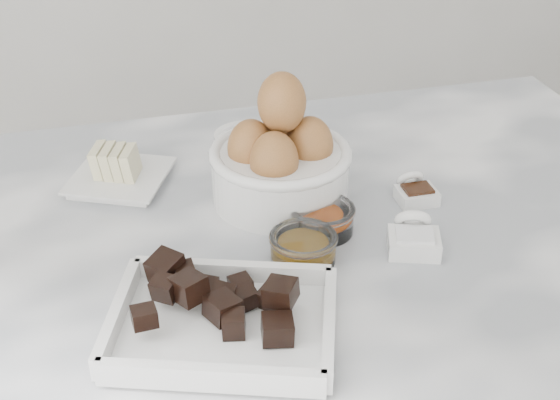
# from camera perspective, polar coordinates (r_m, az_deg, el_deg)

# --- Properties ---
(marble_slab) EXTENTS (1.20, 0.80, 0.04)m
(marble_slab) POSITION_cam_1_polar(r_m,az_deg,el_deg) (1.00, -0.68, -3.97)
(marble_slab) COLOR white
(marble_slab) RESTS_ON cabinet
(chocolate_dish) EXTENTS (0.28, 0.25, 0.06)m
(chocolate_dish) POSITION_cam_1_polar(r_m,az_deg,el_deg) (0.83, -4.24, -8.55)
(chocolate_dish) COLOR white
(chocolate_dish) RESTS_ON marble_slab
(butter_plate) EXTENTS (0.17, 0.17, 0.05)m
(butter_plate) POSITION_cam_1_polar(r_m,az_deg,el_deg) (1.12, -11.78, 2.05)
(butter_plate) COLOR white
(butter_plate) RESTS_ON marble_slab
(sugar_ramekin) EXTENTS (0.09, 0.09, 0.05)m
(sugar_ramekin) POSITION_cam_1_polar(r_m,az_deg,el_deg) (1.13, -2.49, 3.71)
(sugar_ramekin) COLOR white
(sugar_ramekin) RESTS_ON marble_slab
(egg_bowl) EXTENTS (0.19, 0.19, 0.18)m
(egg_bowl) POSITION_cam_1_polar(r_m,az_deg,el_deg) (1.04, 0.03, 2.93)
(egg_bowl) COLOR white
(egg_bowl) RESTS_ON marble_slab
(honey_bowl) EXTENTS (0.08, 0.08, 0.04)m
(honey_bowl) POSITION_cam_1_polar(r_m,az_deg,el_deg) (0.94, 1.71, -3.46)
(honey_bowl) COLOR white
(honey_bowl) RESTS_ON marble_slab
(zest_bowl) EXTENTS (0.08, 0.08, 0.04)m
(zest_bowl) POSITION_cam_1_polar(r_m,az_deg,el_deg) (0.99, 3.12, -1.31)
(zest_bowl) COLOR white
(zest_bowl) RESTS_ON marble_slab
(vanilla_spoon) EXTENTS (0.05, 0.06, 0.04)m
(vanilla_spoon) POSITION_cam_1_polar(r_m,az_deg,el_deg) (1.08, 9.85, 0.65)
(vanilla_spoon) COLOR white
(vanilla_spoon) RESTS_ON marble_slab
(salt_spoon) EXTENTS (0.08, 0.09, 0.05)m
(salt_spoon) POSITION_cam_1_polar(r_m,az_deg,el_deg) (0.98, 9.75, -2.68)
(salt_spoon) COLOR white
(salt_spoon) RESTS_ON marble_slab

